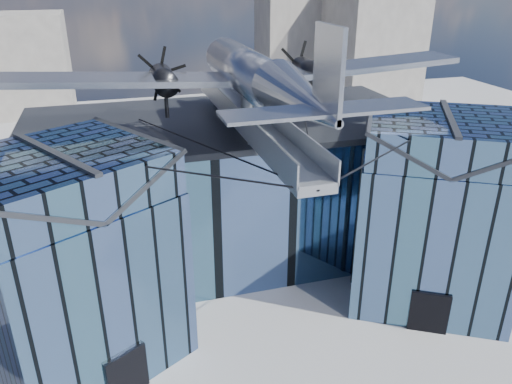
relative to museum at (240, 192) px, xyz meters
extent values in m
plane|color=gray|center=(0.00, -5.82, -5.54)|extent=(120.00, 120.00, 0.00)
cube|color=#44668C|center=(0.00, 3.18, -0.79)|extent=(28.00, 14.00, 9.50)
cube|color=#26292E|center=(0.00, 3.18, 4.16)|extent=(28.00, 14.00, 0.40)
cube|color=#44668C|center=(-10.50, -6.82, -0.79)|extent=(11.79, 11.43, 9.50)
cube|color=#44668C|center=(-10.50, -6.82, 5.06)|extent=(11.56, 11.20, 2.20)
cube|color=#26292E|center=(-12.45, -7.94, 5.06)|extent=(7.98, 9.23, 2.40)
cube|color=#26292E|center=(-8.55, -5.69, 5.06)|extent=(7.98, 9.23, 2.40)
cube|color=#26292E|center=(-10.50, -6.82, 6.21)|extent=(4.30, 7.10, 0.18)
cube|color=black|center=(-8.48, -10.33, -4.24)|extent=(2.03, 1.32, 2.60)
cube|color=black|center=(-6.60, -4.57, -0.79)|extent=(0.34, 0.34, 9.50)
cube|color=#44668C|center=(10.50, -6.82, -0.79)|extent=(11.79, 11.43, 9.50)
cube|color=#44668C|center=(10.50, -6.82, 5.06)|extent=(11.56, 11.20, 2.20)
cube|color=#26292E|center=(8.55, -5.69, 5.06)|extent=(7.98, 9.23, 2.40)
cube|color=#26292E|center=(12.45, -7.94, 5.06)|extent=(7.98, 9.23, 2.40)
cube|color=#26292E|center=(10.50, -6.82, 6.21)|extent=(4.30, 7.10, 0.18)
cube|color=black|center=(8.48, -10.33, -4.24)|extent=(2.03, 1.32, 2.60)
cube|color=black|center=(6.60, -4.57, -0.79)|extent=(0.34, 0.34, 9.50)
cube|color=gray|center=(0.00, -2.32, 5.56)|extent=(1.80, 21.00, 0.50)
cube|color=gray|center=(-0.90, -2.32, 6.21)|extent=(0.08, 21.00, 1.10)
cube|color=gray|center=(0.90, -2.32, 6.21)|extent=(0.08, 21.00, 1.10)
cylinder|color=gray|center=(0.00, 7.18, 4.89)|extent=(0.44, 0.44, 1.35)
cylinder|color=gray|center=(0.00, 1.18, 4.89)|extent=(0.44, 0.44, 1.35)
cylinder|color=gray|center=(0.00, -2.82, 4.89)|extent=(0.44, 0.44, 1.35)
cylinder|color=gray|center=(0.00, -1.82, 6.51)|extent=(0.70, 0.70, 1.40)
cylinder|color=black|center=(-5.25, -9.82, 5.86)|extent=(10.55, 6.08, 0.69)
cylinder|color=black|center=(5.25, -9.82, 5.86)|extent=(10.55, 6.08, 0.69)
cylinder|color=black|center=(-3.00, -4.32, 5.01)|extent=(6.09, 17.04, 1.19)
cylinder|color=black|center=(3.00, -4.32, 5.01)|extent=(6.09, 17.04, 1.19)
cylinder|color=#9FA3AB|center=(0.00, -1.82, 8.46)|extent=(2.50, 11.00, 2.50)
sphere|color=#9FA3AB|center=(0.00, 3.68, 8.46)|extent=(2.50, 2.50, 2.50)
cube|color=black|center=(0.00, 2.68, 9.15)|extent=(1.60, 1.40, 0.50)
cone|color=#9FA3AB|center=(0.00, -10.82, 8.76)|extent=(2.50, 7.00, 2.50)
cube|color=#9FA3AB|center=(0.00, -13.12, 10.36)|extent=(0.18, 2.40, 3.40)
cube|color=#9FA3AB|center=(0.00, -13.02, 8.96)|extent=(8.00, 1.80, 0.14)
cube|color=#9FA3AB|center=(-7.00, -0.82, 8.16)|extent=(14.00, 3.20, 1.08)
cylinder|color=black|center=(-4.60, -0.22, 7.91)|extent=(1.44, 3.20, 1.44)
cone|color=black|center=(-4.60, 1.58, 7.91)|extent=(0.70, 0.70, 0.70)
cube|color=black|center=(-4.60, 1.73, 7.91)|extent=(1.05, 0.06, 3.33)
cube|color=black|center=(-4.60, 1.73, 7.91)|extent=(2.53, 0.06, 2.53)
cube|color=black|center=(-4.60, 1.73, 7.91)|extent=(3.33, 0.06, 1.05)
cylinder|color=black|center=(-4.60, -0.82, 6.69)|extent=(0.24, 0.24, 1.75)
cube|color=#9FA3AB|center=(7.00, -0.82, 8.16)|extent=(14.00, 3.20, 1.08)
cylinder|color=black|center=(4.60, -0.22, 7.91)|extent=(1.44, 3.20, 1.44)
cone|color=black|center=(4.60, 1.58, 7.91)|extent=(0.70, 0.70, 0.70)
cube|color=black|center=(4.60, 1.73, 7.91)|extent=(1.05, 0.06, 3.33)
cube|color=black|center=(4.60, 1.73, 7.91)|extent=(2.53, 0.06, 2.53)
cube|color=black|center=(4.60, 1.73, 7.91)|extent=(3.33, 0.06, 1.05)
cylinder|color=black|center=(4.60, -0.82, 6.69)|extent=(0.24, 0.24, 1.75)
cube|color=gray|center=(32.00, 42.18, 3.46)|extent=(12.00, 14.00, 18.00)
cube|color=gray|center=(-20.00, 49.18, 1.46)|extent=(14.00, 10.00, 14.00)
cube|color=gray|center=(22.00, 52.18, 7.46)|extent=(9.00, 9.00, 26.00)
cylinder|color=#342214|center=(20.17, 4.96, -4.35)|extent=(0.42, 0.42, 2.39)
sphere|color=#204317|center=(20.17, 4.96, -2.22)|extent=(3.92, 3.92, 3.12)
camera|label=1|loc=(-7.69, -29.94, 13.78)|focal=35.00mm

